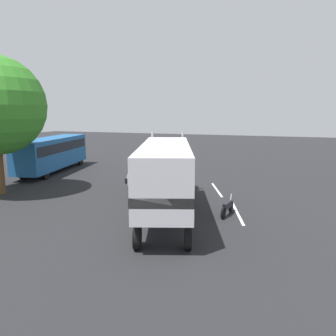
% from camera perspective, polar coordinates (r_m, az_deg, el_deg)
% --- Properties ---
extents(ground_plane, '(120.00, 120.00, 0.00)m').
position_cam_1_polar(ground_plane, '(26.15, 1.22, -3.14)').
color(ground_plane, '#232326').
extents(lane_stripe_near, '(4.17, 1.71, 0.01)m').
position_cam_1_polar(lane_stripe_near, '(25.03, 8.66, -3.83)').
color(lane_stripe_near, silver).
rests_on(lane_stripe_near, ground_plane).
extents(lane_stripe_mid, '(4.27, 1.39, 0.01)m').
position_cam_1_polar(lane_stripe_mid, '(19.63, 12.22, -7.80)').
color(lane_stripe_mid, silver).
rests_on(lane_stripe_mid, ground_plane).
extents(semi_truck, '(14.20, 6.91, 4.50)m').
position_cam_1_polar(semi_truck, '(18.86, -0.41, -0.40)').
color(semi_truck, '#B21919').
rests_on(semi_truck, ground_plane).
extents(person_bystander, '(0.42, 0.48, 1.63)m').
position_cam_1_polar(person_bystander, '(22.80, -7.02, -2.85)').
color(person_bystander, '#2D3347').
rests_on(person_bystander, ground_plane).
extents(parked_bus, '(11.29, 4.87, 3.40)m').
position_cam_1_polar(parked_bus, '(34.00, -19.84, 2.84)').
color(parked_bus, '#1E5999').
rests_on(parked_bus, ground_plane).
extents(motorcycle, '(2.10, 0.40, 1.12)m').
position_cam_1_polar(motorcycle, '(18.97, 10.51, -6.86)').
color(motorcycle, black).
rests_on(motorcycle, ground_plane).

